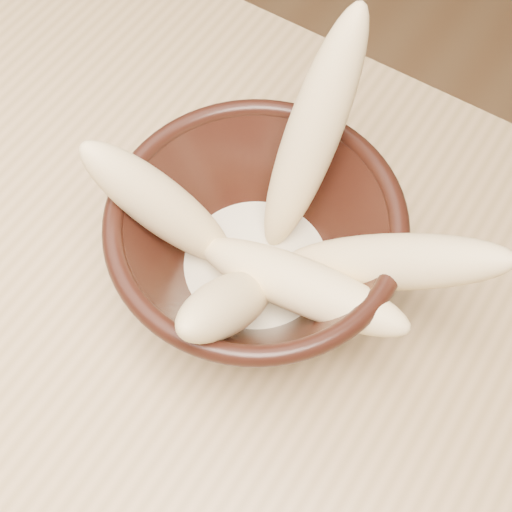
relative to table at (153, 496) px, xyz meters
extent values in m
cube|color=tan|center=(0.00, 0.00, 0.06)|extent=(1.20, 0.80, 0.04)
cylinder|color=tan|center=(-0.54, 0.34, -0.32)|extent=(0.05, 0.05, 0.71)
cylinder|color=black|center=(-0.01, 0.15, 0.08)|extent=(0.08, 0.08, 0.01)
cylinder|color=black|center=(-0.01, 0.15, 0.10)|extent=(0.08, 0.08, 0.01)
torus|color=black|center=(-0.01, 0.15, 0.18)|extent=(0.19, 0.19, 0.01)
cylinder|color=beige|center=(-0.01, 0.15, 0.11)|extent=(0.11, 0.11, 0.01)
ellipsoid|color=#EDCE8C|center=(-0.01, 0.22, 0.19)|extent=(0.04, 0.12, 0.17)
ellipsoid|color=#EDCE8C|center=(-0.07, 0.13, 0.17)|extent=(0.12, 0.07, 0.13)
ellipsoid|color=#EDCE8C|center=(0.07, 0.18, 0.17)|extent=(0.16, 0.06, 0.13)
ellipsoid|color=#EDCE8C|center=(0.03, 0.14, 0.15)|extent=(0.16, 0.04, 0.07)
ellipsoid|color=#EDCE8C|center=(0.01, 0.10, 0.16)|extent=(0.04, 0.11, 0.11)
camera|label=1|loc=(0.12, -0.04, 0.55)|focal=50.00mm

